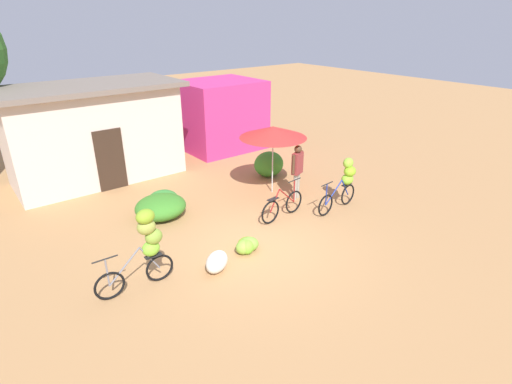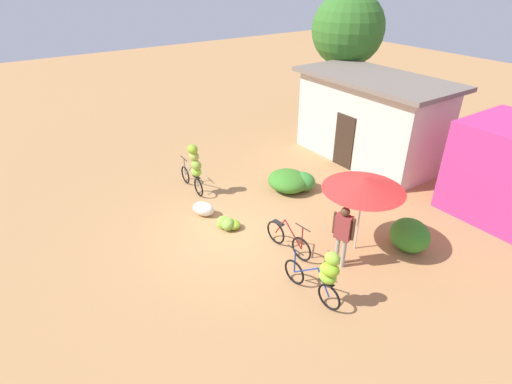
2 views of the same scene
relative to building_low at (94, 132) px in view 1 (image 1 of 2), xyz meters
name	(u,v)px [view 1 (image 1 of 2)]	position (x,y,z in m)	size (l,w,h in m)	color
ground_plane	(259,246)	(1.50, -7.12, -1.64)	(60.00, 60.00, 0.00)	#AE7D4C
building_low	(94,132)	(0.00, 0.00, 0.00)	(5.86, 3.07, 3.23)	beige
shop_pink	(220,115)	(5.34, 0.35, -0.22)	(3.20, 2.80, 2.83)	#CB3179
hedge_bush_front_left	(161,207)	(0.30, -4.16, -1.31)	(1.44, 1.33, 0.65)	#3A7C26
hedge_bush_front_right	(163,200)	(0.57, -3.75, -1.34)	(0.92, 0.85, 0.60)	#388634
hedge_bush_mid	(269,164)	(4.75, -3.57, -1.19)	(1.09, 0.94, 0.89)	#388428
market_umbrella	(273,132)	(3.93, -4.73, 0.36)	(2.09, 2.09, 2.18)	beige
bicycle_leftmost	(146,242)	(-1.27, -6.86, -0.61)	(1.69, 0.40, 1.76)	black
bicycle_near_pile	(283,206)	(2.98, -6.30, -1.27)	(1.64, 0.24, 1.03)	black
bicycle_center_loaded	(345,180)	(4.92, -6.87, -0.77)	(1.73, 0.48, 1.48)	black
banana_pile_on_ground	(247,245)	(1.13, -7.09, -1.48)	(0.76, 0.76, 0.35)	#79AA39
produce_sack	(217,262)	(0.12, -7.32, -1.42)	(0.70, 0.44, 0.44)	silver
person_vendor	(297,166)	(4.19, -5.59, -0.57)	(0.55, 0.32, 1.73)	gray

